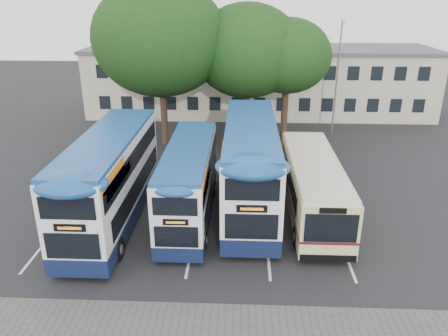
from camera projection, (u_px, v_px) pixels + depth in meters
name	position (u px, v px, depth m)	size (l,w,h in m)	color
ground	(276.00, 274.00, 18.34)	(120.00, 120.00, 0.00)	black
bay_lines	(199.00, 216.00, 23.12)	(14.12, 11.00, 0.01)	silver
depot_building	(259.00, 80.00, 42.15)	(32.40, 8.40, 6.20)	#B5B192
lamp_post	(338.00, 72.00, 34.68)	(0.25, 1.05, 9.06)	gray
tree_left	(160.00, 39.00, 31.29)	(9.74, 9.74, 12.05)	black
tree_mid	(247.00, 51.00, 32.27)	(8.13, 8.13, 10.42)	black
tree_right	(287.00, 56.00, 32.08)	(6.46, 6.46, 9.39)	black
bus_dd_left	(111.00, 175.00, 21.82)	(2.64, 10.90, 4.54)	#101A3C
bus_dd_mid	(189.00, 179.00, 22.27)	(2.25, 9.30, 3.87)	#101A3C
bus_dd_right	(250.00, 162.00, 23.27)	(2.73, 11.26, 4.69)	#101A3C
bus_single	(313.00, 183.00, 22.91)	(2.57, 10.11, 3.01)	beige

